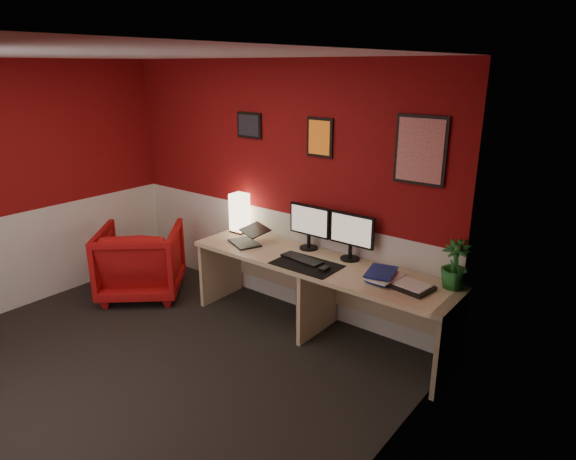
# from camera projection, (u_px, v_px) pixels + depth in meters

# --- Properties ---
(ground) EXTENTS (4.00, 3.50, 0.01)m
(ground) POSITION_uv_depth(u_px,v_px,m) (143.00, 371.00, 4.17)
(ground) COLOR black
(ground) RESTS_ON ground
(ceiling) EXTENTS (4.00, 3.50, 0.01)m
(ceiling) POSITION_uv_depth(u_px,v_px,m) (109.00, 55.00, 3.38)
(ceiling) COLOR white
(ceiling) RESTS_ON ground
(wall_back) EXTENTS (4.00, 0.01, 2.50)m
(wall_back) POSITION_uv_depth(u_px,v_px,m) (275.00, 187.00, 5.08)
(wall_back) COLOR maroon
(wall_back) RESTS_ON ground
(wall_left) EXTENTS (0.01, 3.50, 2.50)m
(wall_left) POSITION_uv_depth(u_px,v_px,m) (7.00, 190.00, 4.94)
(wall_left) COLOR maroon
(wall_left) RESTS_ON ground
(wall_right) EXTENTS (0.01, 3.50, 2.50)m
(wall_right) POSITION_uv_depth(u_px,v_px,m) (357.00, 303.00, 2.61)
(wall_right) COLOR maroon
(wall_right) RESTS_ON ground
(wainscot_back) EXTENTS (4.00, 0.01, 1.00)m
(wainscot_back) POSITION_uv_depth(u_px,v_px,m) (275.00, 255.00, 5.32)
(wainscot_back) COLOR silver
(wainscot_back) RESTS_ON ground
(wainscot_left) EXTENTS (0.01, 3.50, 1.00)m
(wainscot_left) POSITION_uv_depth(u_px,v_px,m) (20.00, 261.00, 5.17)
(wainscot_left) COLOR silver
(wainscot_left) RESTS_ON ground
(wainscot_right) EXTENTS (0.01, 3.50, 1.00)m
(wainscot_right) POSITION_uv_depth(u_px,v_px,m) (351.00, 421.00, 2.84)
(wainscot_right) COLOR silver
(wainscot_right) RESTS_ON ground
(desk) EXTENTS (2.60, 0.65, 0.73)m
(desk) POSITION_uv_depth(u_px,v_px,m) (317.00, 298.00, 4.64)
(desk) COLOR tan
(desk) RESTS_ON ground
(shoji_lamp) EXTENTS (0.16, 0.16, 0.40)m
(shoji_lamp) POSITION_uv_depth(u_px,v_px,m) (240.00, 214.00, 5.29)
(shoji_lamp) COLOR #FFE5B2
(shoji_lamp) RESTS_ON desk
(laptop) EXTENTS (0.39, 0.34, 0.22)m
(laptop) POSITION_uv_depth(u_px,v_px,m) (244.00, 233.00, 4.95)
(laptop) COLOR black
(laptop) RESTS_ON desk
(monitor_left) EXTENTS (0.45, 0.06, 0.58)m
(monitor_left) POSITION_uv_depth(u_px,v_px,m) (309.00, 220.00, 4.77)
(monitor_left) COLOR black
(monitor_left) RESTS_ON desk
(monitor_right) EXTENTS (0.45, 0.06, 0.58)m
(monitor_right) POSITION_uv_depth(u_px,v_px,m) (351.00, 230.00, 4.50)
(monitor_right) COLOR black
(monitor_right) RESTS_ON desk
(desk_mat) EXTENTS (0.60, 0.38, 0.01)m
(desk_mat) POSITION_uv_depth(u_px,v_px,m) (307.00, 265.00, 4.46)
(desk_mat) COLOR black
(desk_mat) RESTS_ON desk
(keyboard) EXTENTS (0.43, 0.19, 0.02)m
(keyboard) POSITION_uv_depth(u_px,v_px,m) (302.00, 259.00, 4.56)
(keyboard) COLOR black
(keyboard) RESTS_ON desk_mat
(mouse) EXTENTS (0.06, 0.10, 0.03)m
(mouse) POSITION_uv_depth(u_px,v_px,m) (324.00, 269.00, 4.32)
(mouse) COLOR black
(mouse) RESTS_ON desk_mat
(book_bottom) EXTENTS (0.22, 0.28, 0.03)m
(book_bottom) POSITION_uv_depth(u_px,v_px,m) (373.00, 276.00, 4.19)
(book_bottom) COLOR navy
(book_bottom) RESTS_ON desk
(book_middle) EXTENTS (0.26, 0.33, 0.02)m
(book_middle) POSITION_uv_depth(u_px,v_px,m) (373.00, 273.00, 4.19)
(book_middle) COLOR silver
(book_middle) RESTS_ON book_bottom
(book_top) EXTENTS (0.29, 0.35, 0.03)m
(book_top) POSITION_uv_depth(u_px,v_px,m) (368.00, 270.00, 4.18)
(book_top) COLOR navy
(book_top) RESTS_ON book_middle
(zen_tray) EXTENTS (0.38, 0.30, 0.03)m
(zen_tray) POSITION_uv_depth(u_px,v_px,m) (410.00, 286.00, 3.99)
(zen_tray) COLOR black
(zen_tray) RESTS_ON desk
(potted_plant) EXTENTS (0.23, 0.23, 0.40)m
(potted_plant) POSITION_uv_depth(u_px,v_px,m) (455.00, 265.00, 3.94)
(potted_plant) COLOR #19591E
(potted_plant) RESTS_ON desk
(pc_tower) EXTENTS (0.26, 0.47, 0.45)m
(pc_tower) POSITION_uv_depth(u_px,v_px,m) (319.00, 302.00, 4.88)
(pc_tower) COLOR #99999E
(pc_tower) RESTS_ON ground
(armchair) EXTENTS (1.20, 1.20, 0.78)m
(armchair) POSITION_uv_depth(u_px,v_px,m) (141.00, 261.00, 5.46)
(armchair) COLOR #AB1617
(armchair) RESTS_ON ground
(art_left) EXTENTS (0.32, 0.02, 0.26)m
(art_left) POSITION_uv_depth(u_px,v_px,m) (249.00, 125.00, 5.07)
(art_left) COLOR black
(art_left) RESTS_ON wall_back
(art_center) EXTENTS (0.28, 0.02, 0.36)m
(art_center) POSITION_uv_depth(u_px,v_px,m) (320.00, 137.00, 4.57)
(art_center) COLOR orange
(art_center) RESTS_ON wall_back
(art_right) EXTENTS (0.44, 0.02, 0.56)m
(art_right) POSITION_uv_depth(u_px,v_px,m) (421.00, 150.00, 4.00)
(art_right) COLOR red
(art_right) RESTS_ON wall_back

